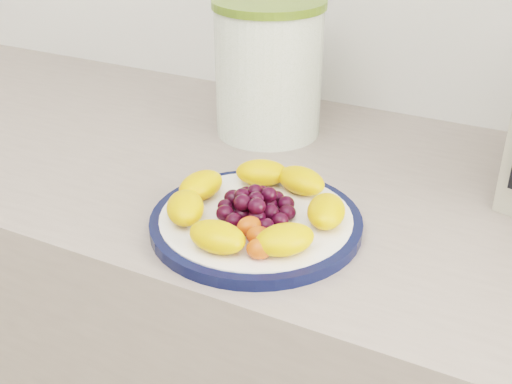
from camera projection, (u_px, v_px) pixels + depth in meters
The scene contains 5 objects.
plate_rim at pixel (256, 222), 0.79m from camera, with size 0.26×0.26×0.01m, color black.
plate_face at pixel (256, 222), 0.78m from camera, with size 0.24×0.24×0.02m, color white.
canister at pixel (269, 72), 1.01m from camera, with size 0.17×0.17×0.20m, color #416424.
canister_lid at pixel (269, 3), 0.96m from camera, with size 0.17×0.17×0.01m, color #546B24.
fruit_plate at pixel (255, 206), 0.77m from camera, with size 0.22×0.22×0.03m.
Camera 1 is at (0.22, 0.45, 1.31)m, focal length 45.00 mm.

